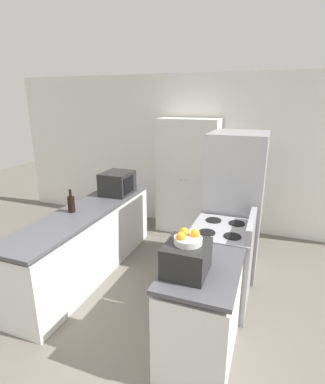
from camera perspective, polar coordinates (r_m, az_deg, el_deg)
The scene contains 11 objects.
ground_plane at distance 2.98m, azimuth -14.75°, elevation -30.60°, with size 14.00×14.00×0.00m, color #666056.
wall_back at distance 5.23m, azimuth 6.04°, elevation 7.35°, with size 7.00×0.06×2.60m.
counter_left at distance 4.03m, azimuth -14.02°, elevation -9.21°, with size 0.60×2.53×0.89m.
counter_right at distance 2.79m, azimuth 7.24°, elevation -22.06°, with size 0.60×0.89×0.89m.
pantry_cabinet at distance 5.04m, azimuth 4.84°, elevation 2.94°, with size 0.98×0.50×1.90m.
stove at distance 3.44m, azimuth 10.92°, elevation -13.40°, with size 0.66×0.72×1.05m.
refrigerator at distance 3.97m, azimuth 13.54°, elevation -2.12°, with size 0.71×0.77×1.81m.
microwave at distance 4.33m, azimuth -8.59°, elevation 1.70°, with size 0.40×0.45×0.32m.
wine_bottle at distance 3.76m, azimuth -16.99°, elevation -2.13°, with size 0.09×0.09×0.28m.
toaster_oven at distance 2.39m, azimuth 4.57°, elevation -12.41°, with size 0.34×0.37×0.25m.
fruit_bowl at distance 2.33m, azimuth 4.82°, elevation -8.77°, with size 0.22×0.22×0.10m.
Camera 1 is at (1.29, -1.57, 2.19)m, focal length 28.00 mm.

